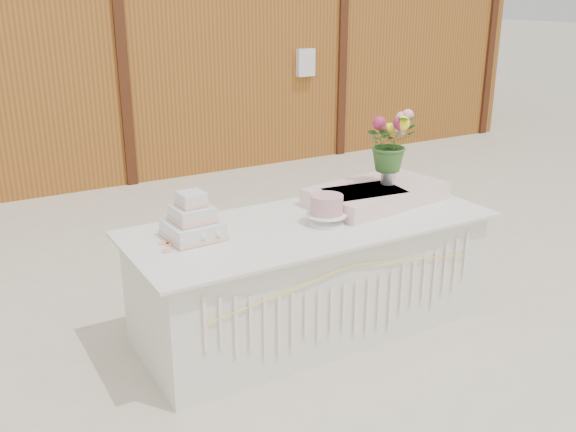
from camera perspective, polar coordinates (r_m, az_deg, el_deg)
name	(u,v)px	position (r m, az deg, el deg)	size (l,w,h in m)	color
ground	(310,327)	(4.47, 1.97, -9.85)	(80.00, 80.00, 0.00)	beige
barn	(77,30)	(9.53, -18.25, 15.42)	(12.60, 4.60, 3.30)	#93571E
cake_table	(311,276)	(4.29, 2.06, -5.37)	(2.40, 1.00, 0.77)	silver
wedding_cake	(193,223)	(3.89, -8.46, -0.58)	(0.34, 0.34, 0.29)	silver
pink_cake_stand	(327,208)	(4.09, 3.46, 0.73)	(0.26, 0.26, 0.19)	white
satin_runner	(376,194)	(4.57, 7.84, 1.98)	(0.95, 0.55, 0.12)	#FFD7CD
flower_vase	(388,174)	(4.59, 8.91, 3.74)	(0.11, 0.11, 0.15)	silver
bouquet	(390,135)	(4.52, 9.10, 7.09)	(0.36, 0.31, 0.40)	#37692A
loose_flowers	(163,243)	(3.86, -11.06, -2.36)	(0.13, 0.32, 0.02)	pink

